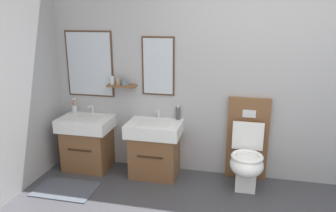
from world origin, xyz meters
The scene contains 9 objects.
wall_back centered at (-0.02, 1.72, 1.35)m, with size 5.44×0.27×2.71m.
bath_mat centered at (-2.14, 0.86, 0.01)m, with size 0.68×0.44×0.01m, color #474C56.
vanity_sink_left centered at (-2.14, 1.46, 0.36)m, with size 0.64×0.49×0.68m.
tap_on_left_sink centered at (-2.14, 1.63, 0.75)m, with size 0.03×0.13×0.11m.
vanity_sink_right centered at (-1.24, 1.46, 0.36)m, with size 0.64×0.49×0.68m.
tap_on_right_sink centered at (-1.24, 1.63, 0.75)m, with size 0.03×0.13×0.11m.
toilet centered at (-0.15, 1.46, 0.38)m, with size 0.48×0.63×1.00m.
toothbrush_cup centered at (-2.38, 1.62, 0.74)m, with size 0.07×0.07×0.20m.
soap_dispenser centered at (-0.99, 1.63, 0.76)m, with size 0.06×0.06×0.18m.
Camera 1 is at (-0.30, -2.00, 1.88)m, focal length 33.77 mm.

